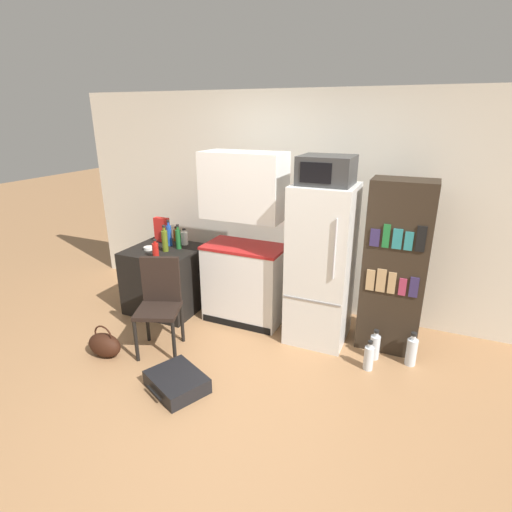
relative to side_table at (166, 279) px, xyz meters
The scene contains 21 objects.
ground_plane 1.92m from the side_table, 40.45° to the right, with size 24.00×24.00×0.00m, color #A3754C.
wall_back 2.01m from the side_table, 25.60° to the left, with size 6.40×0.10×2.51m.
side_table is the anchor object (origin of this frame).
kitchen_hutch 1.11m from the side_table, ahead, with size 0.89×0.51×1.89m.
refrigerator 1.91m from the side_table, ahead, with size 0.60×0.62×1.63m.
microwave 2.32m from the side_table, ahead, with size 0.49×0.44×0.27m.
bookshelf 2.61m from the side_table, ahead, with size 0.58×0.37×1.71m.
bottle_blue_soda 0.53m from the side_table, 91.78° to the left, with size 0.06×0.06×0.32m.
bottle_milk_white 0.54m from the side_table, 59.57° to the left, with size 0.08×0.08×0.20m.
bottle_green_tall 0.53m from the side_table, 25.84° to the left, with size 0.06×0.06×0.29m.
bottle_amber_beer 0.57m from the side_table, 97.67° to the left, with size 0.07×0.07×0.18m.
bottle_ketchup_red 0.57m from the side_table, 69.09° to the right, with size 0.07×0.07×0.22m.
bottle_olive_oil 0.52m from the side_table, 42.15° to the right, with size 0.07×0.07×0.31m.
bowl 0.43m from the side_table, 145.75° to the right, with size 0.12×0.12×0.03m.
cereal_box 0.60m from the side_table, 128.14° to the left, with size 0.19×0.07×0.30m.
chair 0.89m from the side_table, 57.71° to the right, with size 0.52×0.52×0.94m.
suitcase_large_flat 1.63m from the side_table, 52.00° to the right, with size 0.62×0.57×0.14m.
handbag 1.15m from the side_table, 87.41° to the right, with size 0.36×0.20×0.33m.
water_bottle_front 2.82m from the side_table, ahead, with size 0.10×0.10×0.34m.
water_bottle_middle 2.49m from the side_table, ahead, with size 0.09×0.09×0.30m.
water_bottle_back 2.50m from the side_table, ahead, with size 0.10×0.10×0.31m.
Camera 1 is at (1.34, -2.40, 2.27)m, focal length 28.00 mm.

